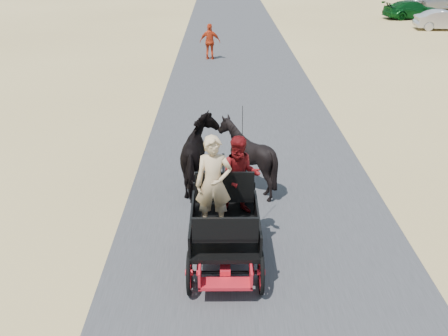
{
  "coord_description": "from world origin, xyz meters",
  "views": [
    {
      "loc": [
        -0.81,
        -5.37,
        5.66
      ],
      "look_at": [
        -0.74,
        4.1,
        1.2
      ],
      "focal_mm": 40.0,
      "sensor_mm": 36.0,
      "label": 1
    }
  ],
  "objects_px": {
    "pedestrian": "(210,42)",
    "car_c": "(412,10)",
    "carriage": "(225,245)",
    "car_b": "(445,20)",
    "horse_left": "(200,156)",
    "car_d": "(436,0)",
    "horse_right": "(247,156)"
  },
  "relations": [
    {
      "from": "pedestrian",
      "to": "car_c",
      "type": "distance_m",
      "value": 19.43
    },
    {
      "from": "carriage",
      "to": "car_b",
      "type": "distance_m",
      "value": 28.88
    },
    {
      "from": "horse_left",
      "to": "car_c",
      "type": "bearing_deg",
      "value": -118.49
    },
    {
      "from": "pedestrian",
      "to": "horse_left",
      "type": "bearing_deg",
      "value": 94.97
    },
    {
      "from": "carriage",
      "to": "car_c",
      "type": "bearing_deg",
      "value": 64.85
    },
    {
      "from": "pedestrian",
      "to": "car_b",
      "type": "xyz_separation_m",
      "value": [
        14.95,
        8.22,
        -0.25
      ]
    },
    {
      "from": "car_b",
      "to": "car_c",
      "type": "distance_m",
      "value": 4.71
    },
    {
      "from": "car_c",
      "to": "car_d",
      "type": "distance_m",
      "value": 6.37
    },
    {
      "from": "horse_right",
      "to": "horse_left",
      "type": "bearing_deg",
      "value": 0.0
    },
    {
      "from": "car_c",
      "to": "car_d",
      "type": "relative_size",
      "value": 0.89
    },
    {
      "from": "horse_right",
      "to": "car_d",
      "type": "distance_m",
      "value": 36.2
    },
    {
      "from": "car_b",
      "to": "car_d",
      "type": "height_order",
      "value": "car_d"
    },
    {
      "from": "horse_right",
      "to": "pedestrian",
      "type": "distance_m",
      "value": 13.86
    },
    {
      "from": "carriage",
      "to": "car_b",
      "type": "xyz_separation_m",
      "value": [
        14.4,
        25.04,
        0.25
      ]
    },
    {
      "from": "horse_left",
      "to": "car_b",
      "type": "distance_m",
      "value": 26.63
    },
    {
      "from": "car_c",
      "to": "car_d",
      "type": "height_order",
      "value": "car_d"
    },
    {
      "from": "carriage",
      "to": "car_d",
      "type": "relative_size",
      "value": 0.5
    },
    {
      "from": "carriage",
      "to": "pedestrian",
      "type": "height_order",
      "value": "pedestrian"
    },
    {
      "from": "pedestrian",
      "to": "car_d",
      "type": "bearing_deg",
      "value": -130.33
    },
    {
      "from": "horse_left",
      "to": "carriage",
      "type": "bearing_deg",
      "value": 100.39
    },
    {
      "from": "horse_left",
      "to": "car_d",
      "type": "bearing_deg",
      "value": -119.76
    },
    {
      "from": "horse_left",
      "to": "pedestrian",
      "type": "xyz_separation_m",
      "value": [
        -0.01,
        13.82,
        0.02
      ]
    },
    {
      "from": "horse_right",
      "to": "car_c",
      "type": "height_order",
      "value": "horse_right"
    },
    {
      "from": "horse_right",
      "to": "car_d",
      "type": "relative_size",
      "value": 0.35
    },
    {
      "from": "car_b",
      "to": "horse_left",
      "type": "bearing_deg",
      "value": 150.22
    },
    {
      "from": "car_b",
      "to": "car_c",
      "type": "relative_size",
      "value": 0.86
    },
    {
      "from": "car_c",
      "to": "car_d",
      "type": "xyz_separation_m",
      "value": [
        3.73,
        5.16,
        0.05
      ]
    },
    {
      "from": "horse_right",
      "to": "pedestrian",
      "type": "bearing_deg",
      "value": -85.42
    },
    {
      "from": "horse_left",
      "to": "car_d",
      "type": "distance_m",
      "value": 36.74
    },
    {
      "from": "car_b",
      "to": "car_d",
      "type": "xyz_separation_m",
      "value": [
        3.29,
        9.85,
        0.06
      ]
    },
    {
      "from": "car_d",
      "to": "horse_left",
      "type": "bearing_deg",
      "value": 146.12
    },
    {
      "from": "horse_right",
      "to": "carriage",
      "type": "bearing_deg",
      "value": 79.61
    }
  ]
}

